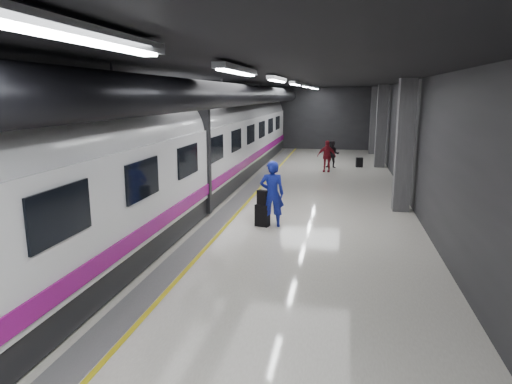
{
  "coord_description": "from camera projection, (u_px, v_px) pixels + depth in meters",
  "views": [
    {
      "loc": [
        2.48,
        -14.16,
        3.96
      ],
      "look_at": [
        0.16,
        -1.95,
        1.3
      ],
      "focal_mm": 32.0,
      "sensor_mm": 36.0,
      "label": 1
    }
  ],
  "objects": [
    {
      "name": "ground",
      "position": [
        262.0,
        219.0,
        14.88
      ],
      "size": [
        40.0,
        40.0,
        0.0
      ],
      "primitive_type": "plane",
      "color": "silver",
      "rests_on": "ground"
    },
    {
      "name": "traveler_main",
      "position": [
        272.0,
        194.0,
        13.83
      ],
      "size": [
        0.82,
        0.61,
        2.03
      ],
      "primitive_type": "imported",
      "rotation": [
        0.0,
        0.0,
        3.33
      ],
      "color": "#182EB5",
      "rests_on": "ground"
    },
    {
      "name": "traveler_far_a",
      "position": [
        332.0,
        154.0,
        25.09
      ],
      "size": [
        0.76,
        0.6,
        1.51
      ],
      "primitive_type": "imported",
      "rotation": [
        0.0,
        0.0,
        -0.04
      ],
      "color": "black",
      "rests_on": "ground"
    },
    {
      "name": "traveler_far_b",
      "position": [
        327.0,
        156.0,
        23.81
      ],
      "size": [
        0.99,
        0.47,
        1.64
      ],
      "primitive_type": "imported",
      "rotation": [
        0.0,
        0.0,
        -0.07
      ],
      "color": "maroon",
      "rests_on": "ground"
    },
    {
      "name": "suitcase_far",
      "position": [
        359.0,
        162.0,
        25.42
      ],
      "size": [
        0.4,
        0.29,
        0.54
      ],
      "primitive_type": "cube",
      "rotation": [
        0.0,
        0.0,
        0.17
      ],
      "color": "black",
      "rests_on": "ground"
    },
    {
      "name": "platform_hall",
      "position": [
        259.0,
        108.0,
        15.12
      ],
      "size": [
        10.02,
        40.02,
        4.51
      ],
      "color": "black",
      "rests_on": "ground"
    },
    {
      "name": "shoulder_bag",
      "position": [
        263.0,
        197.0,
        13.87
      ],
      "size": [
        0.37,
        0.31,
        0.44
      ],
      "primitive_type": "cube",
      "rotation": [
        0.0,
        0.0,
        -0.47
      ],
      "color": "black",
      "rests_on": "suitcase_main"
    },
    {
      "name": "train",
      "position": [
        166.0,
        153.0,
        15.04
      ],
      "size": [
        3.05,
        38.0,
        4.05
      ],
      "color": "black",
      "rests_on": "ground"
    },
    {
      "name": "suitcase_main",
      "position": [
        262.0,
        215.0,
        13.98
      ],
      "size": [
        0.47,
        0.37,
        0.68
      ],
      "primitive_type": "cube",
      "rotation": [
        0.0,
        0.0,
        -0.27
      ],
      "color": "black",
      "rests_on": "ground"
    }
  ]
}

